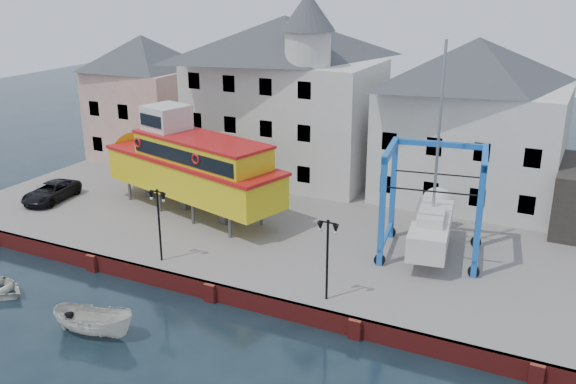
% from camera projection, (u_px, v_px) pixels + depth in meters
% --- Properties ---
extents(ground, '(140.00, 140.00, 0.00)m').
position_uv_depth(ground, '(211.00, 301.00, 33.43)').
color(ground, '#14232D').
rests_on(ground, ground).
extents(hardstanding, '(44.00, 22.00, 1.00)m').
position_uv_depth(hardstanding, '(301.00, 222.00, 42.57)').
color(hardstanding, slate).
rests_on(hardstanding, ground).
extents(quay_wall, '(44.00, 0.47, 1.00)m').
position_uv_depth(quay_wall, '(212.00, 291.00, 33.35)').
color(quay_wall, maroon).
rests_on(quay_wall, ground).
extents(building_pink, '(8.00, 7.00, 10.30)m').
position_uv_depth(building_pink, '(145.00, 97.00, 54.21)').
color(building_pink, tan).
rests_on(building_pink, hardstanding).
extents(building_white_main, '(14.00, 8.30, 14.00)m').
position_uv_depth(building_white_main, '(286.00, 95.00, 48.63)').
color(building_white_main, beige).
rests_on(building_white_main, hardstanding).
extents(building_white_right, '(12.00, 8.00, 11.20)m').
position_uv_depth(building_white_right, '(472.00, 121.00, 43.55)').
color(building_white_right, beige).
rests_on(building_white_right, hardstanding).
extents(lamp_post_left, '(1.12, 0.32, 4.20)m').
position_uv_depth(lamp_post_left, '(158.00, 207.00, 34.76)').
color(lamp_post_left, black).
rests_on(lamp_post_left, hardstanding).
extents(lamp_post_right, '(1.12, 0.32, 4.20)m').
position_uv_depth(lamp_post_right, '(328.00, 239.00, 30.55)').
color(lamp_post_right, black).
rests_on(lamp_post_right, hardstanding).
extents(tour_boat, '(16.30, 7.78, 6.91)m').
position_uv_depth(tour_boat, '(183.00, 163.00, 42.34)').
color(tour_boat, '#59595E').
rests_on(tour_boat, hardstanding).
extents(travel_lift, '(6.22, 8.15, 11.98)m').
position_uv_depth(travel_lift, '(433.00, 218.00, 36.37)').
color(travel_lift, blue).
rests_on(travel_lift, hardstanding).
extents(van, '(2.74, 4.88, 1.29)m').
position_uv_depth(van, '(51.00, 192.00, 44.86)').
color(van, black).
rests_on(van, hardstanding).
extents(motorboat_a, '(4.37, 2.31, 1.60)m').
position_uv_depth(motorboat_a, '(96.00, 335.00, 30.33)').
color(motorboat_a, silver).
rests_on(motorboat_a, ground).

